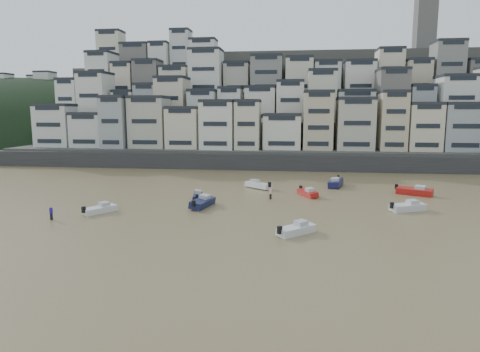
# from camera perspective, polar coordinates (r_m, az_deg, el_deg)

# --- Properties ---
(ground) EXTENTS (400.00, 400.00, 0.00)m
(ground) POSITION_cam_1_polar(r_m,az_deg,el_deg) (35.16, -18.33, -13.82)
(ground) COLOR olive
(ground) RESTS_ON ground
(sea_strip) EXTENTS (340.00, 340.00, 0.00)m
(sea_strip) POSITION_cam_1_polar(r_m,az_deg,el_deg) (214.50, -28.21, 4.27)
(sea_strip) COLOR #4A5B69
(sea_strip) RESTS_ON ground
(harbor_wall) EXTENTS (140.00, 3.00, 3.50)m
(harbor_wall) POSITION_cam_1_polar(r_m,az_deg,el_deg) (94.90, 4.58, 1.85)
(harbor_wall) COLOR #38383A
(harbor_wall) RESTS_ON ground
(hillside) EXTENTS (141.04, 66.00, 50.00)m
(hillside) POSITION_cam_1_polar(r_m,az_deg,el_deg) (133.92, 7.55, 8.67)
(hillside) COLOR #4C4C47
(hillside) RESTS_ON ground
(headland) EXTENTS (216.00, 135.00, 53.33)m
(headland) POSITION_cam_1_polar(r_m,az_deg,el_deg) (197.77, -26.34, 4.10)
(headland) COLOR black
(headland) RESTS_ON ground
(boat_h) EXTENTS (5.43, 4.90, 1.51)m
(boat_h) POSITION_cam_1_polar(r_m,az_deg,el_deg) (72.82, 2.45, -1.06)
(boat_h) COLOR white
(boat_h) RESTS_ON ground
(boat_a) EXTENTS (4.83, 4.81, 1.40)m
(boat_a) POSITION_cam_1_polar(r_m,az_deg,el_deg) (46.67, 7.51, -6.87)
(boat_a) COLOR silver
(boat_a) RESTS_ON ground
(boat_d) EXTENTS (5.56, 3.85, 1.45)m
(boat_d) POSITION_cam_1_polar(r_m,az_deg,el_deg) (60.81, 21.46, -3.69)
(boat_d) COLOR silver
(boat_d) RESTS_ON ground
(boat_j) EXTENTS (3.92, 4.86, 1.30)m
(boat_j) POSITION_cam_1_polar(r_m,az_deg,el_deg) (58.47, -18.19, -4.07)
(boat_j) COLOR silver
(boat_j) RESTS_ON ground
(boat_i) EXTENTS (3.52, 6.69, 1.74)m
(boat_i) POSITION_cam_1_polar(r_m,az_deg,el_deg) (76.45, 12.65, -0.70)
(boat_i) COLOR #151744
(boat_i) RESTS_ON ground
(boat_f) EXTENTS (2.27, 4.79, 1.25)m
(boat_f) POSITION_cam_1_polar(r_m,az_deg,el_deg) (63.79, -5.64, -2.63)
(boat_f) COLOR #151942
(boat_f) RESTS_ON ground
(boat_c) EXTENTS (3.12, 6.03, 1.57)m
(boat_c) POSITION_cam_1_polar(r_m,az_deg,el_deg) (59.15, -5.03, -3.38)
(boat_c) COLOR #151B42
(boat_c) RESTS_ON ground
(boat_g) EXTENTS (6.11, 4.40, 1.60)m
(boat_g) POSITION_cam_1_polar(r_m,az_deg,el_deg) (72.44, 22.25, -1.73)
(boat_g) COLOR #AB1915
(boat_g) RESTS_ON ground
(boat_e) EXTENTS (3.64, 5.13, 1.34)m
(boat_e) POSITION_cam_1_polar(r_m,az_deg,el_deg) (67.04, 8.99, -2.10)
(boat_e) COLOR #A71814
(boat_e) RESTS_ON ground
(person_blue) EXTENTS (0.44, 0.44, 1.74)m
(person_blue) POSITION_cam_1_polar(r_m,az_deg,el_deg) (56.91, -23.88, -4.52)
(person_blue) COLOR #2915A4
(person_blue) RESTS_ON ground
(person_pink) EXTENTS (0.44, 0.44, 1.74)m
(person_pink) POSITION_cam_1_polar(r_m,az_deg,el_deg) (64.08, 4.09, -2.34)
(person_pink) COLOR #E7A6A3
(person_pink) RESTS_ON ground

